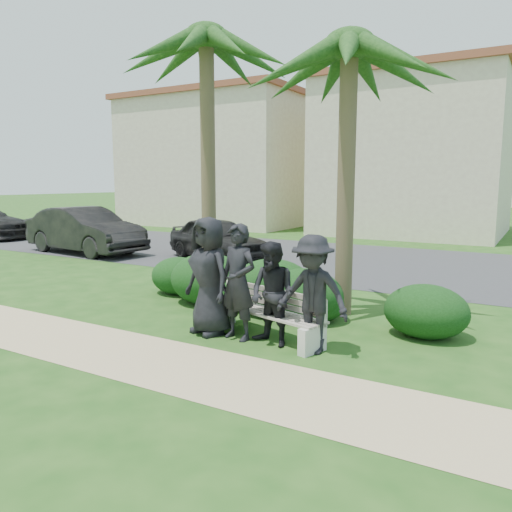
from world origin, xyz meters
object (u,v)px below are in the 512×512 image
object	(u,v)px
palm_right	(350,48)
man_a	(209,276)
man_c	(273,294)
man_d	(313,294)
car_a	(217,239)
street_lamp	(207,171)
palm_left	(206,41)
park_bench	(264,316)
car_b	(85,230)
man_b	(238,282)

from	to	relation	value
palm_right	man_a	bearing A→B (deg)	-122.95
man_c	man_d	size ratio (longest dim) A/B	0.92
man_c	car_a	distance (m)	8.41
man_c	car_a	world-z (taller)	man_c
man_d	street_lamp	bearing A→B (deg)	133.23
palm_left	palm_right	bearing A→B (deg)	-4.35
park_bench	palm_left	size ratio (longest dim) A/B	0.36
car_b	man_b	bearing A→B (deg)	-113.24
park_bench	man_a	world-z (taller)	man_a
man_d	palm_left	distance (m)	6.33
man_a	man_d	size ratio (longest dim) A/B	1.11
palm_left	man_b	bearing A→B (deg)	-46.88
palm_right	car_a	world-z (taller)	palm_right
street_lamp	park_bench	size ratio (longest dim) A/B	1.87
park_bench	man_a	distance (m)	1.12
car_b	man_c	bearing A→B (deg)	-111.74
street_lamp	man_c	xyz separation A→B (m)	(10.15, -12.38, -2.15)
man_a	street_lamp	bearing A→B (deg)	143.31
man_c	palm_right	xyz separation A→B (m)	(0.29, 2.27, 4.00)
man_b	car_b	world-z (taller)	man_b
man_d	car_a	xyz separation A→B (m)	(-6.10, 6.39, -0.19)
man_a	man_c	world-z (taller)	man_a
park_bench	man_d	xyz separation A→B (m)	(0.95, -0.27, 0.53)
palm_right	car_a	size ratio (longest dim) A/B	1.45
park_bench	car_b	distance (m)	11.27
man_a	palm_left	distance (m)	5.42
street_lamp	palm_right	xyz separation A→B (m)	(10.44, -10.11, 1.85)
man_c	palm_left	xyz separation A→B (m)	(-2.97, 2.51, 4.62)
park_bench	man_c	distance (m)	0.61
man_b	man_d	bearing A→B (deg)	9.94
man_c	man_a	bearing A→B (deg)	-165.90
street_lamp	palm_right	distance (m)	14.65
park_bench	man_d	bearing A→B (deg)	-0.52
car_b	man_a	bearing A→B (deg)	-114.68
street_lamp	car_a	world-z (taller)	street_lamp
palm_left	car_a	xyz separation A→B (m)	(-2.47, 3.89, -4.74)
man_b	car_b	size ratio (longest dim) A/B	0.38
man_c	man_d	distance (m)	0.66
palm_left	car_a	world-z (taller)	palm_left
palm_right	car_b	bearing A→B (deg)	163.59
park_bench	man_c	bearing A→B (deg)	-27.91
street_lamp	car_a	size ratio (longest dim) A/B	1.08
man_d	car_a	world-z (taller)	man_d
park_bench	palm_left	xyz separation A→B (m)	(-2.68, 2.23, 5.07)
man_c	palm_left	bearing A→B (deg)	153.97
man_b	palm_right	bearing A→B (deg)	77.63
man_b	car_a	size ratio (longest dim) A/B	0.46
man_b	man_d	distance (m)	1.27
man_d	palm_right	xyz separation A→B (m)	(-0.37, 2.26, 3.93)
man_a	palm_left	xyz separation A→B (m)	(-1.79, 2.51, 4.45)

